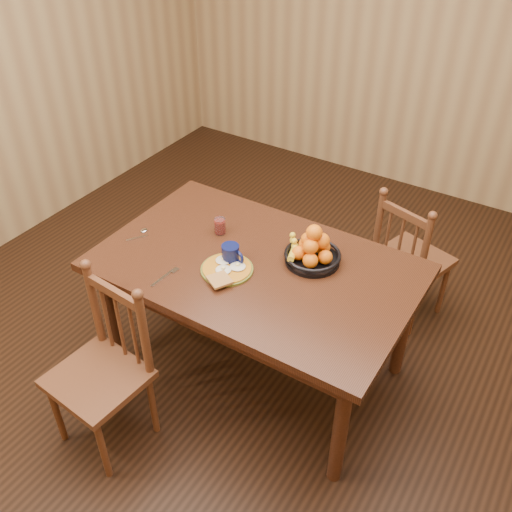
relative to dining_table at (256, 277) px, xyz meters
The scene contains 10 objects.
room 0.68m from the dining_table, ahead, with size 4.52×5.02×2.72m.
dining_table is the anchor object (origin of this frame).
chair_far 1.06m from the dining_table, 58.57° to the left, with size 0.49×0.48×0.88m.
chair_near 0.88m from the dining_table, 116.46° to the right, with size 0.45×0.43×0.92m.
breakfast_plate 0.18m from the dining_table, 126.04° to the right, with size 0.26×0.31×0.04m.
fork 0.46m from the dining_table, 135.03° to the right, with size 0.04×0.18×0.00m.
spoon 0.68m from the dining_table, behind, with size 0.08×0.15×0.01m.
coffee_mug 0.19m from the dining_table, 154.70° to the right, with size 0.13×0.09×0.10m.
juice_glass 0.36m from the dining_table, 157.65° to the left, with size 0.06×0.06×0.09m.
fruit_bowl 0.32m from the dining_table, 37.31° to the left, with size 0.32×0.29×0.22m.
Camera 1 is at (1.21, -1.92, 2.53)m, focal length 40.00 mm.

